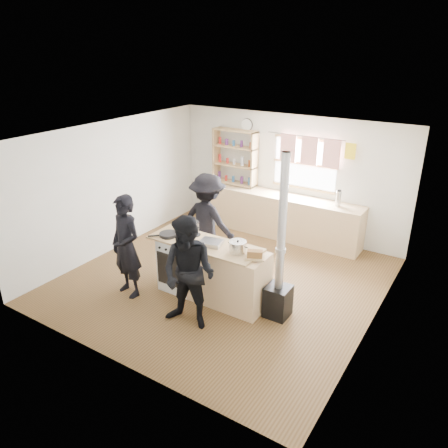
# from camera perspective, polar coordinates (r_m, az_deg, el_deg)

# --- Properties ---
(ground) EXTENTS (5.00, 5.00, 0.01)m
(ground) POSITION_cam_1_polar(r_m,az_deg,el_deg) (7.62, -0.08, -7.32)
(ground) COLOR brown
(ground) RESTS_ON ground
(back_counter) EXTENTS (3.40, 0.55, 0.90)m
(back_counter) POSITION_cam_1_polar(r_m,az_deg,el_deg) (9.18, 7.40, 1.09)
(back_counter) COLOR tan
(back_counter) RESTS_ON ground
(shelving_unit) EXTENTS (1.00, 0.28, 1.20)m
(shelving_unit) POSITION_cam_1_polar(r_m,az_deg,el_deg) (9.50, 1.44, 8.74)
(shelving_unit) COLOR tan
(shelving_unit) RESTS_ON back_counter
(thermos) EXTENTS (0.10, 0.10, 0.30)m
(thermos) POSITION_cam_1_polar(r_m,az_deg,el_deg) (8.58, 14.72, 3.23)
(thermos) COLOR silver
(thermos) RESTS_ON back_counter
(cooking_island) EXTENTS (1.97, 0.64, 0.93)m
(cooking_island) POSITION_cam_1_polar(r_m,az_deg,el_deg) (6.92, -1.53, -6.19)
(cooking_island) COLOR white
(cooking_island) RESTS_ON ground
(skillet_greens) EXTENTS (0.41, 0.41, 0.05)m
(skillet_greens) POSITION_cam_1_polar(r_m,az_deg,el_deg) (7.05, -7.28, -1.33)
(skillet_greens) COLOR black
(skillet_greens) RESTS_ON cooking_island
(roast_tray) EXTENTS (0.38, 0.33, 0.06)m
(roast_tray) POSITION_cam_1_polar(r_m,az_deg,el_deg) (6.69, -1.71, -2.42)
(roast_tray) COLOR silver
(roast_tray) RESTS_ON cooking_island
(stockpot_stove) EXTENTS (0.25, 0.25, 0.20)m
(stockpot_stove) POSITION_cam_1_polar(r_m,az_deg,el_deg) (7.11, -4.25, -0.42)
(stockpot_stove) COLOR silver
(stockpot_stove) RESTS_ON cooking_island
(stockpot_counter) EXTENTS (0.26, 0.26, 0.20)m
(stockpot_counter) POSITION_cam_1_polar(r_m,az_deg,el_deg) (6.44, 1.81, -2.98)
(stockpot_counter) COLOR silver
(stockpot_counter) RESTS_ON cooking_island
(bread_board) EXTENTS (0.34, 0.30, 0.12)m
(bread_board) POSITION_cam_1_polar(r_m,az_deg,el_deg) (6.29, 4.05, -4.06)
(bread_board) COLOR tan
(bread_board) RESTS_ON cooking_island
(flue_heater) EXTENTS (0.35, 0.35, 2.50)m
(flue_heater) POSITION_cam_1_polar(r_m,az_deg,el_deg) (6.42, 7.21, -6.93)
(flue_heater) COLOR black
(flue_heater) RESTS_ON ground
(person_near_left) EXTENTS (0.68, 0.51, 1.68)m
(person_near_left) POSITION_cam_1_polar(r_m,az_deg,el_deg) (7.02, -12.65, -2.89)
(person_near_left) COLOR black
(person_near_left) RESTS_ON ground
(person_near_right) EXTENTS (0.88, 0.72, 1.67)m
(person_near_right) POSITION_cam_1_polar(r_m,az_deg,el_deg) (6.11, -4.62, -6.49)
(person_near_right) COLOR black
(person_near_right) RESTS_ON ground
(person_far) EXTENTS (1.16, 0.72, 1.73)m
(person_far) POSITION_cam_1_polar(r_m,az_deg,el_deg) (7.75, -2.12, 0.38)
(person_far) COLOR black
(person_far) RESTS_ON ground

